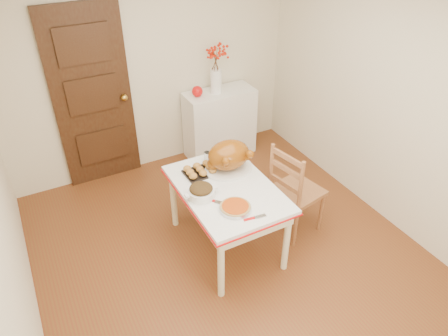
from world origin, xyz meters
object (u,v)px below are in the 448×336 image
sideboard (220,123)px  pumpkin_pie (235,207)px  kitchen_table (226,217)px  turkey_platter (229,157)px  chair_oak (297,189)px

sideboard → pumpkin_pie: (-0.83, -1.88, 0.31)m
kitchen_table → pumpkin_pie: 0.51m
sideboard → turkey_platter: 1.52m
kitchen_table → chair_oak: size_ratio=1.20×
sideboard → turkey_platter: bearing=-114.1°
kitchen_table → pumpkin_pie: pumpkin_pie is taller
pumpkin_pie → kitchen_table: bearing=74.8°
sideboard → chair_oak: 1.67m
kitchen_table → chair_oak: chair_oak is taller
chair_oak → turkey_platter: 0.77m
sideboard → kitchen_table: sideboard is taller
sideboard → kitchen_table: size_ratio=0.73×
chair_oak → sideboard: bearing=-11.4°
kitchen_table → turkey_platter: size_ratio=2.51×
sideboard → turkey_platter: (-0.60, -1.33, 0.43)m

